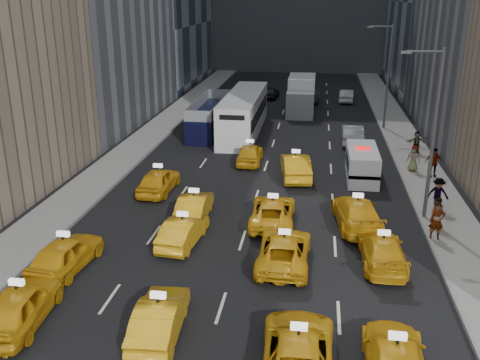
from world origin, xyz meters
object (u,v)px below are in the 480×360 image
at_px(pedestrian_0, 437,221).
at_px(double_decker, 210,116).
at_px(nypd_van, 362,164).
at_px(box_truck, 301,95).
at_px(city_bus, 244,113).

bearing_deg(pedestrian_0, double_decker, 126.31).
xyz_separation_m(double_decker, pedestrian_0, (15.10, -19.80, -0.30)).
bearing_deg(nypd_van, box_truck, 103.93).
bearing_deg(pedestrian_0, box_truck, 103.63).
height_order(city_bus, pedestrian_0, city_bus).
relative_size(nypd_van, city_bus, 0.38).
bearing_deg(nypd_van, double_decker, 139.42).
relative_size(double_decker, city_bus, 0.75).
height_order(double_decker, box_truck, box_truck).
bearing_deg(nypd_van, city_bus, 131.19).
distance_m(city_bus, box_truck, 10.11).
relative_size(box_truck, pedestrian_0, 4.14).
distance_m(city_bus, pedestrian_0, 23.33).
distance_m(double_decker, city_bus, 2.97).
relative_size(nypd_van, pedestrian_0, 2.63).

